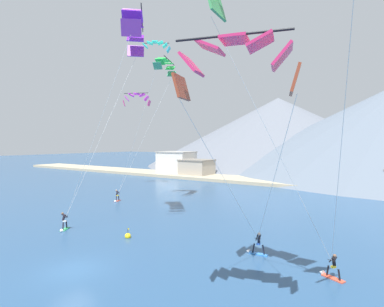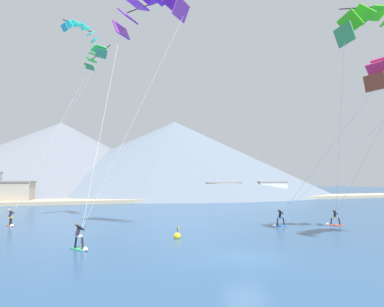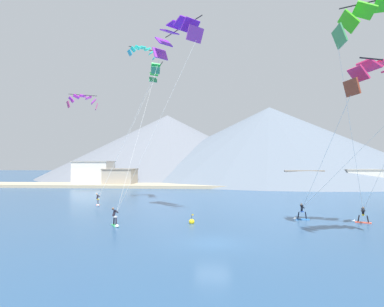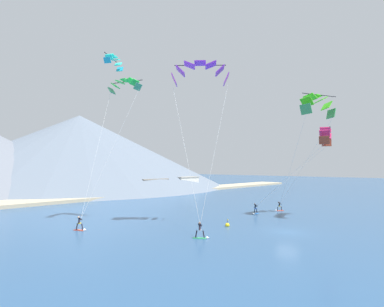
% 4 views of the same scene
% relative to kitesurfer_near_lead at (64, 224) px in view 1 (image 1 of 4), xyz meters
% --- Properties ---
extents(ground_plane, '(400.00, 400.00, 0.00)m').
position_rel_kitesurfer_near_lead_xyz_m(ground_plane, '(9.14, -5.12, -0.58)').
color(ground_plane, navy).
extents(kitesurfer_near_lead, '(1.29, 1.67, 1.83)m').
position_rel_kitesurfer_near_lead_xyz_m(kitesurfer_near_lead, '(0.00, 0.00, 0.00)').
color(kitesurfer_near_lead, '#33B266').
rests_on(kitesurfer_near_lead, ground).
extents(kitesurfer_near_trail, '(1.02, 1.76, 1.78)m').
position_rel_kitesurfer_near_lead_xyz_m(kitesurfer_near_trail, '(-6.85, 13.06, -0.04)').
color(kitesurfer_near_trail, '#E54C33').
rests_on(kitesurfer_near_trail, ground).
extents(kitesurfer_mid_center, '(1.77, 0.60, 1.76)m').
position_rel_kitesurfer_near_lead_xyz_m(kitesurfer_mid_center, '(18.33, 4.70, -0.06)').
color(kitesurfer_mid_center, '#337FDB').
rests_on(kitesurfer_mid_center, ground).
extents(kitesurfer_far_left, '(1.75, 1.07, 1.66)m').
position_rel_kitesurfer_near_lead_xyz_m(kitesurfer_far_left, '(23.88, 3.46, -0.13)').
color(kitesurfer_far_left, '#E54C33').
rests_on(kitesurfer_far_left, ground).
extents(parafoil_kite_near_lead, '(8.26, 7.93, 19.94)m').
position_rel_kitesurfer_near_lead_xyz_m(parafoil_kite_near_lead, '(5.15, 4.76, 19.58)').
color(parafoil_kite_near_lead, purple).
extents(parafoil_kite_near_trail, '(8.96, 5.60, 18.91)m').
position_rel_kitesurfer_near_lead_xyz_m(parafoil_kite_near_trail, '(0.60, 15.35, 18.78)').
color(parafoil_kite_near_trail, '#3C9B69').
extents(parafoil_kite_mid_center, '(5.59, 11.36, 11.94)m').
position_rel_kitesurfer_near_lead_xyz_m(parafoil_kite_mid_center, '(21.33, -5.43, 11.67)').
color(parafoil_kite_mid_center, brown).
extents(parafoil_kite_distant_high_outer, '(5.17, 3.87, 2.58)m').
position_rel_kitesurfer_near_lead_xyz_m(parafoil_kite_distant_high_outer, '(-14.84, 25.51, 16.92)').
color(parafoil_kite_distant_high_outer, '#C3317C').
extents(parafoil_kite_distant_low_drift, '(4.18, 3.06, 1.57)m').
position_rel_kitesurfer_near_lead_xyz_m(parafoil_kite_distant_low_drift, '(-1.23, 15.40, 21.96)').
color(parafoil_kite_distant_low_drift, '#22A6C4').
extents(race_marker_buoy, '(0.56, 0.56, 1.02)m').
position_rel_kitesurfer_near_lead_xyz_m(race_marker_buoy, '(7.08, 1.88, -0.42)').
color(race_marker_buoy, yellow).
rests_on(race_marker_buoy, ground).
extents(shoreline_strip, '(180.00, 10.00, 0.70)m').
position_rel_kitesurfer_near_lead_xyz_m(shoreline_strip, '(9.14, 45.09, -0.23)').
color(shoreline_strip, tan).
rests_on(shoreline_strip, ground).
extents(shore_building_promenade_mid, '(7.55, 6.80, 4.47)m').
position_rel_kitesurfer_near_lead_xyz_m(shore_building_promenade_mid, '(-14.16, 46.13, 1.67)').
color(shore_building_promenade_mid, '#A89E8E').
rests_on(shore_building_promenade_mid, ground).
extents(shore_building_quay_west, '(9.27, 7.06, 6.37)m').
position_rel_kitesurfer_near_lead_xyz_m(shore_building_quay_west, '(-21.51, 47.30, 2.62)').
color(shore_building_quay_west, silver).
rests_on(shore_building_quay_west, ground).
extents(mountain_peak_west_ridge, '(101.02, 101.02, 26.23)m').
position_rel_kitesurfer_near_lead_xyz_m(mountain_peak_west_ridge, '(-10.45, 98.64, 12.54)').
color(mountain_peak_west_ridge, slate).
rests_on(mountain_peak_west_ridge, ground).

